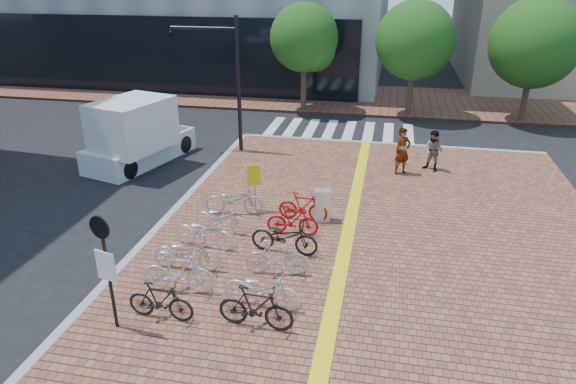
% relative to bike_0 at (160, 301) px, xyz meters
% --- Properties ---
extents(ground, '(120.00, 120.00, 0.00)m').
position_rel_bike_0_xyz_m(ground, '(1.89, 2.46, -0.64)').
color(ground, black).
rests_on(ground, ground).
extents(kerb_north, '(14.00, 0.25, 0.15)m').
position_rel_bike_0_xyz_m(kerb_north, '(4.89, 14.46, -0.56)').
color(kerb_north, gray).
rests_on(kerb_north, ground).
extents(far_sidewalk, '(70.00, 8.00, 0.15)m').
position_rel_bike_0_xyz_m(far_sidewalk, '(1.89, 23.46, -0.56)').
color(far_sidewalk, brown).
rests_on(far_sidewalk, ground).
extents(crosswalk, '(7.50, 4.00, 0.01)m').
position_rel_bike_0_xyz_m(crosswalk, '(2.39, 16.46, -0.63)').
color(crosswalk, silver).
rests_on(crosswalk, ground).
extents(street_trees, '(16.20, 4.60, 6.35)m').
position_rel_bike_0_xyz_m(street_trees, '(6.93, 19.91, 3.46)').
color(street_trees, '#38281E').
rests_on(street_trees, far_sidewalk).
extents(bike_0, '(1.64, 0.51, 0.98)m').
position_rel_bike_0_xyz_m(bike_0, '(0.00, 0.00, 0.00)').
color(bike_0, black).
rests_on(bike_0, sidewalk).
extents(bike_1, '(1.94, 0.67, 1.15)m').
position_rel_bike_0_xyz_m(bike_1, '(-0.03, 1.11, 0.08)').
color(bike_1, silver).
rests_on(bike_1, sidewalk).
extents(bike_2, '(1.93, 0.74, 1.00)m').
position_rel_bike_0_xyz_m(bike_2, '(-0.23, 2.19, 0.01)').
color(bike_2, silver).
rests_on(bike_2, sidewalk).
extents(bike_3, '(1.93, 0.88, 0.98)m').
position_rel_bike_0_xyz_m(bike_3, '(-0.18, 3.43, 0.00)').
color(bike_3, white).
rests_on(bike_3, sidewalk).
extents(bike_4, '(1.85, 0.82, 0.94)m').
position_rel_bike_0_xyz_m(bike_4, '(0.00, 4.43, -0.02)').
color(bike_4, silver).
rests_on(bike_4, sidewalk).
extents(bike_5, '(2.02, 1.00, 1.01)m').
position_rel_bike_0_xyz_m(bike_5, '(0.02, 5.76, 0.02)').
color(bike_5, '#B9B8BD').
rests_on(bike_5, sidewalk).
extents(bike_6, '(1.80, 0.59, 1.07)m').
position_rel_bike_0_xyz_m(bike_6, '(2.25, 0.13, 0.05)').
color(bike_6, black).
rests_on(bike_6, sidewalk).
extents(bike_7, '(1.95, 0.80, 1.00)m').
position_rel_bike_0_xyz_m(bike_7, '(2.19, 0.93, 0.01)').
color(bike_7, white).
rests_on(bike_7, sidewalk).
extents(bike_8, '(1.76, 0.70, 1.03)m').
position_rel_bike_0_xyz_m(bike_8, '(2.23, 2.40, 0.02)').
color(bike_8, silver).
rests_on(bike_8, sidewalk).
extents(bike_9, '(2.02, 0.83, 1.04)m').
position_rel_bike_0_xyz_m(bike_9, '(2.19, 3.56, 0.03)').
color(bike_9, black).
rests_on(bike_9, sidewalk).
extents(bike_10, '(1.61, 0.50, 0.96)m').
position_rel_bike_0_xyz_m(bike_10, '(2.22, 4.68, -0.01)').
color(bike_10, '#BA0D14').
rests_on(bike_10, sidewalk).
extents(bike_11, '(1.65, 0.55, 0.98)m').
position_rel_bike_0_xyz_m(bike_11, '(2.36, 5.72, -0.00)').
color(bike_11, '#B3140C').
rests_on(bike_11, sidewalk).
extents(pedestrian_a, '(0.82, 0.76, 1.89)m').
position_rel_bike_0_xyz_m(pedestrian_a, '(5.48, 10.62, 0.45)').
color(pedestrian_a, gray).
rests_on(pedestrian_a, sidewalk).
extents(pedestrian_b, '(1.01, 0.92, 1.67)m').
position_rel_bike_0_xyz_m(pedestrian_b, '(6.73, 11.22, 0.34)').
color(pedestrian_b, '#47495A').
rests_on(pedestrian_b, sidewalk).
extents(utility_box, '(0.57, 0.47, 1.08)m').
position_rel_bike_0_xyz_m(utility_box, '(2.96, 5.83, 0.05)').
color(utility_box, silver).
rests_on(utility_box, sidewalk).
extents(yellow_sign, '(0.43, 0.19, 1.65)m').
position_rel_bike_0_xyz_m(yellow_sign, '(0.64, 6.13, 0.65)').
color(yellow_sign, '#B7B7BC').
rests_on(yellow_sign, sidewalk).
extents(notice_sign, '(0.52, 0.19, 2.85)m').
position_rel_bike_0_xyz_m(notice_sign, '(-0.90, -0.52, 1.31)').
color(notice_sign, black).
rests_on(notice_sign, sidewalk).
extents(traffic_light_pole, '(3.12, 1.20, 5.82)m').
position_rel_bike_0_xyz_m(traffic_light_pole, '(-2.95, 12.13, 3.52)').
color(traffic_light_pole, black).
rests_on(traffic_light_pole, sidewalk).
extents(box_truck, '(3.41, 5.39, 2.90)m').
position_rel_bike_0_xyz_m(box_truck, '(-5.59, 10.18, 0.72)').
color(box_truck, silver).
rests_on(box_truck, ground).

